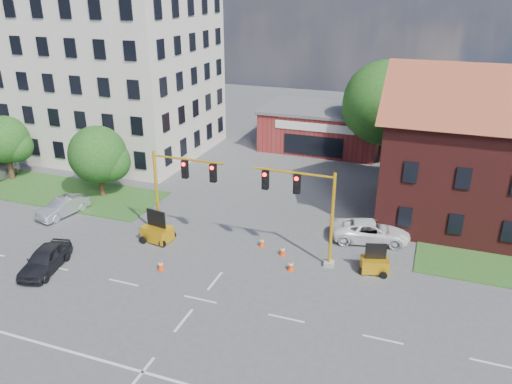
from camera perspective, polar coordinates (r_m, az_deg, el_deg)
ground at (r=28.64m, az=-6.38°, el=-12.10°), size 120.00×120.00×0.00m
grass_verge_nw at (r=46.60m, az=-23.41°, el=0.37°), size 22.00×6.00×0.08m
lane_markings at (r=26.53m, az=-9.31°, el=-15.50°), size 60.00×36.00×0.01m
office_block at (r=53.11m, az=-16.41°, el=15.40°), size 18.40×15.40×20.60m
brick_shop at (r=53.91m, az=7.62°, el=7.34°), size 12.40×8.40×4.30m
tree_large at (r=49.30m, az=15.02°, el=9.49°), size 8.43×8.03×9.90m
tree_nw_front at (r=41.97m, az=-17.31°, el=3.92°), size 4.85×4.62×5.95m
tree_nw_rear at (r=48.84m, az=-26.51°, el=5.23°), size 4.31×4.11×5.79m
signal_mast_west at (r=33.29m, az=-8.93°, el=0.63°), size 5.30×0.60×6.20m
signal_mast_east at (r=30.31m, az=5.73°, el=-1.48°), size 5.30×0.60×6.20m
trailer_west at (r=34.67m, az=-11.22°, el=-4.49°), size 2.12×1.61×2.19m
trailer_east at (r=31.43m, az=13.40°, el=-7.95°), size 1.86×1.49×1.85m
cone_a at (r=31.45m, az=-10.83°, el=-8.20°), size 0.40×0.40×0.70m
cone_b at (r=33.48m, az=0.69°, el=-5.72°), size 0.40×0.40×0.70m
cone_c at (r=32.52m, az=3.07°, el=-6.68°), size 0.40×0.40×0.70m
cone_d at (r=30.94m, az=4.02°, el=-8.37°), size 0.40×0.40×0.70m
pickup_white at (r=34.91m, az=13.01°, el=-4.38°), size 5.59×3.38×1.45m
sedan_dark at (r=33.33m, az=-22.96°, el=-7.08°), size 2.57×4.56×1.47m
sedan_silver_front at (r=40.46m, az=-21.18°, el=-1.60°), size 2.22×4.31×1.35m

